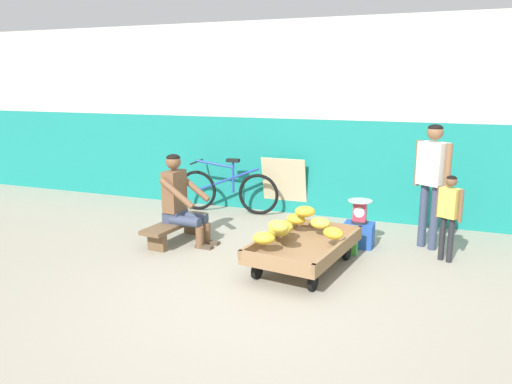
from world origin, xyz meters
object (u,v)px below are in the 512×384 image
Objects in this scene: weighing_scale at (360,211)px; sign_board at (284,186)px; shopping_bag at (350,244)px; vendor_seated at (181,200)px; customer_child at (449,209)px; banana_cart at (304,248)px; bicycle_near_left at (227,190)px; low_bench at (176,227)px; customer_adult at (432,172)px; plastic_crate at (359,235)px.

sign_board is (-1.37, 1.18, -0.02)m from weighing_scale.
vendor_seated is at bearing -170.26° from shopping_bag.
vendor_seated is 3.20m from customer_child.
banana_cart is at bearing -10.15° from vendor_seated.
banana_cart is at bearing -66.43° from sign_board.
bicycle_near_left reaches higher than weighing_scale.
customer_child reaches higher than low_bench.
shopping_bag is at bearing -145.90° from customer_adult.
weighing_scale is at bearing 17.01° from low_bench.
vendor_seated is 1.61m from bicycle_near_left.
banana_cart is at bearing -119.35° from shopping_bag.
banana_cart reaches higher than shopping_bag.
banana_cart is 0.77m from shopping_bag.
vendor_seated is 4.75× the size of shopping_bag.
customer_child reaches higher than sign_board.
shopping_bag is (2.17, 0.36, -0.08)m from low_bench.
weighing_scale is 0.30× the size of customer_child.
customer_adult is at bearing 34.10° from shopping_bag.
low_bench is 3.25m from customer_adult.
customer_adult is at bearing -12.34° from bicycle_near_left.
vendor_seated is 2.24m from weighing_scale.
banana_cart reaches higher than low_bench.
sign_board reaches higher than low_bench.
sign_board reaches higher than plastic_crate.
bicycle_near_left is 1.88× the size of sign_board.
customer_adult is 1.53× the size of customer_child.
banana_cart is 1.37× the size of low_bench.
customer_adult reaches higher than low_bench.
vendor_seated reaches higher than low_bench.
plastic_crate is 0.36× the size of customer_child.
weighing_scale is at bearing -90.00° from plastic_crate.
plastic_crate is 1.50× the size of shopping_bag.
shopping_bag is at bearing 9.28° from low_bench.
banana_cart is at bearing -113.11° from plastic_crate.
customer_child is (3.25, 0.52, 0.42)m from low_bench.
plastic_crate is (0.42, 0.99, -0.09)m from banana_cart.
bicycle_near_left is 6.91× the size of shopping_bag.
weighing_scale is at bearing 81.40° from shopping_bag.
plastic_crate is 0.30m from weighing_scale.
sign_board is at bearing 113.57° from banana_cart.
plastic_crate reaches higher than shopping_bag.
vendor_seated reaches higher than banana_cart.
banana_cart is 2.62m from bicycle_near_left.
customer_child is at bearing -29.37° from sign_board.
banana_cart is at bearing -9.76° from low_bench.
low_bench is 2.20m from shopping_bag.
shopping_bag is (-1.07, -0.16, -0.50)m from customer_child.
shopping_bag is at bearing 60.65° from banana_cart.
weighing_scale is 0.20× the size of customer_adult.
weighing_scale reaches higher than shopping_bag.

